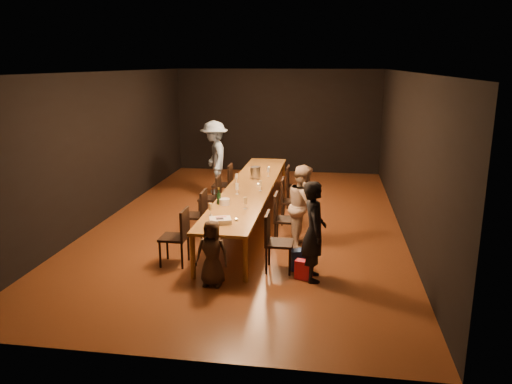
# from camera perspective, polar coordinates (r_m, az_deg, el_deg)

# --- Properties ---
(ground) EXTENTS (10.00, 10.00, 0.00)m
(ground) POSITION_cam_1_polar(r_m,az_deg,el_deg) (10.29, -0.65, -3.36)
(ground) COLOR #4B2812
(ground) RESTS_ON ground
(room_shell) EXTENTS (6.04, 10.04, 3.02)m
(room_shell) POSITION_cam_1_polar(r_m,az_deg,el_deg) (9.85, -0.69, 8.21)
(room_shell) COLOR black
(room_shell) RESTS_ON ground
(table) EXTENTS (0.90, 6.00, 0.75)m
(table) POSITION_cam_1_polar(r_m,az_deg,el_deg) (10.10, -0.66, 0.43)
(table) COLOR #92602A
(table) RESTS_ON ground
(chair_right_0) EXTENTS (0.42, 0.42, 0.93)m
(chair_right_0) POSITION_cam_1_polar(r_m,az_deg,el_deg) (7.78, 2.69, -5.76)
(chair_right_0) COLOR black
(chair_right_0) RESTS_ON ground
(chair_right_1) EXTENTS (0.42, 0.42, 0.93)m
(chair_right_1) POSITION_cam_1_polar(r_m,az_deg,el_deg) (8.91, 3.50, -3.11)
(chair_right_1) COLOR black
(chair_right_1) RESTS_ON ground
(chair_right_2) EXTENTS (0.42, 0.42, 0.93)m
(chair_right_2) POSITION_cam_1_polar(r_m,az_deg,el_deg) (10.06, 4.12, -1.05)
(chair_right_2) COLOR black
(chair_right_2) RESTS_ON ground
(chair_right_3) EXTENTS (0.42, 0.42, 0.93)m
(chair_right_3) POSITION_cam_1_polar(r_m,az_deg,el_deg) (11.22, 4.62, 0.58)
(chair_right_3) COLOR black
(chair_right_3) RESTS_ON ground
(chair_left_0) EXTENTS (0.42, 0.42, 0.93)m
(chair_left_0) POSITION_cam_1_polar(r_m,az_deg,el_deg) (8.12, -9.37, -5.06)
(chair_left_0) COLOR black
(chair_left_0) RESTS_ON ground
(chair_left_1) EXTENTS (0.42, 0.42, 0.93)m
(chair_left_1) POSITION_cam_1_polar(r_m,az_deg,el_deg) (9.21, -7.10, -2.61)
(chair_left_1) COLOR black
(chair_left_1) RESTS_ON ground
(chair_left_2) EXTENTS (0.42, 0.42, 0.93)m
(chair_left_2) POSITION_cam_1_polar(r_m,az_deg,el_deg) (10.33, -5.32, -0.67)
(chair_left_2) COLOR black
(chair_left_2) RESTS_ON ground
(chair_left_3) EXTENTS (0.42, 0.42, 0.93)m
(chair_left_3) POSITION_cam_1_polar(r_m,az_deg,el_deg) (11.46, -3.89, 0.88)
(chair_left_3) COLOR black
(chair_left_3) RESTS_ON ground
(woman_birthday) EXTENTS (0.44, 0.60, 1.52)m
(woman_birthday) POSITION_cam_1_polar(r_m,az_deg,el_deg) (7.42, 6.66, -4.48)
(woman_birthday) COLOR black
(woman_birthday) RESTS_ON ground
(woman_tan) EXTENTS (0.62, 0.76, 1.46)m
(woman_tan) POSITION_cam_1_polar(r_m,az_deg,el_deg) (8.78, 5.45, -1.61)
(woman_tan) COLOR #CBAF98
(woman_tan) RESTS_ON ground
(man_blue) EXTENTS (1.05, 1.33, 1.81)m
(man_blue) POSITION_cam_1_polar(r_m,az_deg,el_deg) (12.33, -4.76, 3.94)
(man_blue) COLOR #7E9DC3
(man_blue) RESTS_ON ground
(child) EXTENTS (0.49, 0.32, 0.98)m
(child) POSITION_cam_1_polar(r_m,az_deg,el_deg) (7.30, -5.06, -6.97)
(child) COLOR #3B2D21
(child) RESTS_ON ground
(gift_bag_red) EXTENTS (0.28, 0.20, 0.30)m
(gift_bag_red) POSITION_cam_1_polar(r_m,az_deg,el_deg) (7.62, 5.46, -8.84)
(gift_bag_red) COLOR red
(gift_bag_red) RESTS_ON ground
(gift_bag_blue) EXTENTS (0.31, 0.26, 0.32)m
(gift_bag_blue) POSITION_cam_1_polar(r_m,az_deg,el_deg) (7.95, 4.85, -7.70)
(gift_bag_blue) COLOR #234597
(gift_bag_blue) RESTS_ON ground
(birthday_cake) EXTENTS (0.39, 0.35, 0.08)m
(birthday_cake) POSITION_cam_1_polar(r_m,az_deg,el_deg) (7.78, -4.11, -3.27)
(birthday_cake) COLOR white
(birthday_cake) RESTS_ON table
(plate_stack) EXTENTS (0.20, 0.20, 0.11)m
(plate_stack) POSITION_cam_1_polar(r_m,az_deg,el_deg) (8.76, -3.62, -1.12)
(plate_stack) COLOR white
(plate_stack) RESTS_ON table
(champagne_bottle) EXTENTS (0.09, 0.09, 0.30)m
(champagne_bottle) POSITION_cam_1_polar(r_m,az_deg,el_deg) (8.77, -4.28, -0.45)
(champagne_bottle) COLOR black
(champagne_bottle) RESTS_ON table
(ice_bucket) EXTENTS (0.24, 0.24, 0.25)m
(ice_bucket) POSITION_cam_1_polar(r_m,az_deg,el_deg) (10.77, -0.07, 2.27)
(ice_bucket) COLOR silver
(ice_bucket) RESTS_ON table
(wineglass_0) EXTENTS (0.06, 0.06, 0.21)m
(wineglass_0) POSITION_cam_1_polar(r_m,az_deg,el_deg) (8.15, -5.23, -2.00)
(wineglass_0) COLOR beige
(wineglass_0) RESTS_ON table
(wineglass_1) EXTENTS (0.06, 0.06, 0.21)m
(wineglass_1) POSITION_cam_1_polar(r_m,az_deg,el_deg) (8.48, -1.25, -1.26)
(wineglass_1) COLOR beige
(wineglass_1) RESTS_ON table
(wineglass_2) EXTENTS (0.06, 0.06, 0.21)m
(wineglass_2) POSITION_cam_1_polar(r_m,az_deg,el_deg) (9.43, -2.18, 0.35)
(wineglass_2) COLOR silver
(wineglass_2) RESTS_ON table
(wineglass_3) EXTENTS (0.06, 0.06, 0.21)m
(wineglass_3) POSITION_cam_1_polar(r_m,az_deg,el_deg) (9.68, 0.49, 0.73)
(wineglass_3) COLOR beige
(wineglass_3) RESTS_ON table
(wineglass_4) EXTENTS (0.06, 0.06, 0.21)m
(wineglass_4) POSITION_cam_1_polar(r_m,az_deg,el_deg) (10.28, -2.26, 1.55)
(wineglass_4) COLOR silver
(wineglass_4) RESTS_ON table
(wineglass_5) EXTENTS (0.06, 0.06, 0.21)m
(wineglass_5) POSITION_cam_1_polar(r_m,az_deg,el_deg) (10.92, 1.41, 2.33)
(wineglass_5) COLOR silver
(wineglass_5) RESTS_ON table
(tealight_near) EXTENTS (0.05, 0.05, 0.03)m
(tealight_near) POSITION_cam_1_polar(r_m,az_deg,el_deg) (7.88, -2.28, -3.18)
(tealight_near) COLOR #B2B7B2
(tealight_near) RESTS_ON table
(tealight_mid) EXTENTS (0.05, 0.05, 0.03)m
(tealight_mid) POSITION_cam_1_polar(r_m,az_deg,el_deg) (10.13, 0.24, 0.85)
(tealight_mid) COLOR #B2B7B2
(tealight_mid) RESTS_ON table
(tealight_far) EXTENTS (0.05, 0.05, 0.03)m
(tealight_far) POSITION_cam_1_polar(r_m,az_deg,el_deg) (11.80, 1.47, 2.81)
(tealight_far) COLOR #B2B7B2
(tealight_far) RESTS_ON table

